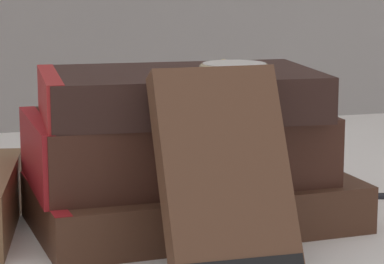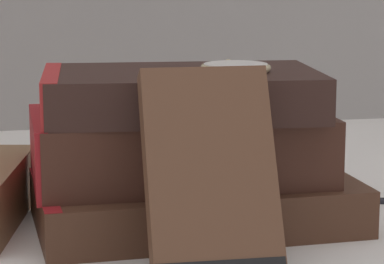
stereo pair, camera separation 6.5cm
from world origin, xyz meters
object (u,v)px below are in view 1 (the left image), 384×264
(book_flat_top, at_px, (171,94))
(book_leaning_front, at_px, (231,180))
(pocket_watch, at_px, (234,67))
(book_flat_bottom, at_px, (186,203))
(book_flat_middle, at_px, (167,147))
(reading_glasses, at_px, (37,179))

(book_flat_top, distance_m, book_leaning_front, 0.11)
(book_leaning_front, height_order, pocket_watch, book_leaning_front)
(book_flat_bottom, distance_m, book_flat_top, 0.09)
(book_flat_middle, bearing_deg, book_leaning_front, -85.19)
(book_flat_bottom, bearing_deg, reading_glasses, 115.10)
(book_flat_top, bearing_deg, book_flat_bottom, 13.76)
(book_flat_middle, height_order, reading_glasses, book_flat_middle)
(book_flat_bottom, relative_size, book_flat_top, 1.20)
(book_flat_bottom, height_order, book_leaning_front, book_leaning_front)
(book_flat_top, bearing_deg, book_flat_middle, 100.94)
(book_leaning_front, relative_size, reading_glasses, 1.36)
(book_flat_bottom, distance_m, pocket_watch, 0.11)
(book_flat_bottom, relative_size, book_flat_middle, 1.14)
(book_flat_middle, distance_m, pocket_watch, 0.08)
(book_flat_bottom, xyz_separation_m, pocket_watch, (0.03, -0.01, 0.10))
(book_flat_bottom, relative_size, reading_glasses, 2.55)
(book_flat_middle, distance_m, reading_glasses, 0.19)
(book_flat_bottom, xyz_separation_m, book_flat_top, (-0.01, -0.00, 0.08))
(book_flat_bottom, xyz_separation_m, book_flat_middle, (-0.01, 0.01, 0.04))
(book_flat_bottom, xyz_separation_m, book_leaning_front, (-0.00, -0.11, 0.04))
(book_flat_middle, xyz_separation_m, reading_glasses, (-0.08, 0.16, -0.06))
(book_flat_middle, relative_size, book_flat_top, 1.06)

